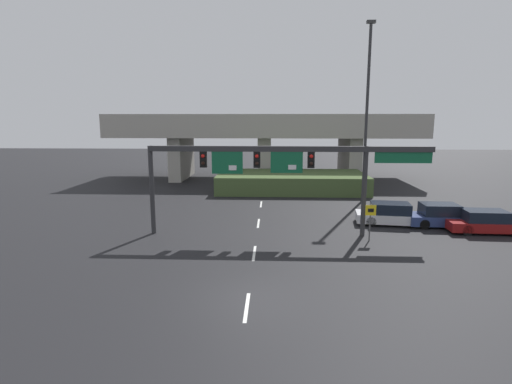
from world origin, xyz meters
TOP-DOWN VIEW (x-y plane):
  - ground_plane at (0.00, 0.00)m, footprint 160.00×160.00m
  - lane_markings at (0.00, 14.37)m, footprint 0.14×33.02m
  - signal_gantry at (1.32, 8.66)m, footprint 16.77×0.44m
  - speed_limit_sign at (6.54, 7.59)m, footprint 0.60×0.11m
  - highway_light_pole_near at (8.69, 19.17)m, footprint 0.70×0.36m
  - overpass_bridge at (0.00, 32.30)m, footprint 34.98×9.89m
  - grass_embankment at (2.79, 24.20)m, footprint 14.33×7.27m
  - parked_sedan_near_right at (8.91, 11.42)m, footprint 4.96×2.43m
  - parked_sedan_mid_right at (11.97, 11.06)m, footprint 4.42×1.95m
  - parked_sedan_far_right at (14.19, 9.68)m, footprint 4.88×2.02m

SIDE VIEW (x-z plane):
  - ground_plane at x=0.00m, z-range 0.00..0.00m
  - lane_markings at x=0.00m, z-range 0.00..0.01m
  - parked_sedan_far_right at x=14.19m, z-range -0.05..1.35m
  - parked_sedan_near_right at x=8.91m, z-range -0.06..1.40m
  - parked_sedan_mid_right at x=11.97m, z-range -0.06..1.44m
  - grass_embankment at x=2.79m, z-range 0.00..1.70m
  - speed_limit_sign at x=6.54m, z-range 0.34..2.51m
  - signal_gantry at x=1.32m, z-range 1.73..7.10m
  - overpass_bridge at x=0.00m, z-range 1.31..8.79m
  - highway_light_pole_near at x=8.69m, z-range 0.38..15.06m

